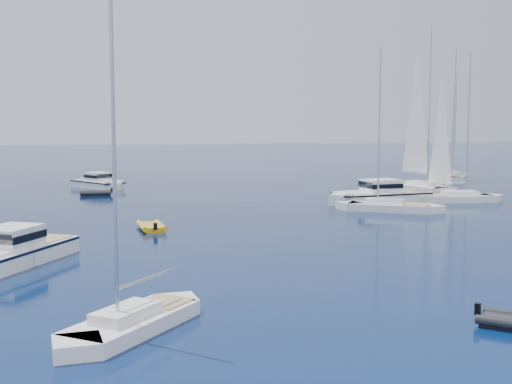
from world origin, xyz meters
TOP-DOWN VIEW (x-y plane):
  - ground at (0.00, 0.00)m, footprint 400.00×400.00m
  - motor_cruiser_left at (-18.25, 11.45)m, footprint 7.12×10.34m
  - motor_cruiser_centre at (10.66, 34.24)m, footprint 11.30×5.44m
  - motor_cruiser_horizon at (-15.80, 53.67)m, footprint 7.38×8.58m
  - sailboat_fore at (-11.77, -1.24)m, footprint 6.81×8.14m
  - sailboat_mid_r at (9.62, 28.71)m, footprint 9.79×6.98m
  - sailboat_centre at (18.27, 33.93)m, footprint 9.98×2.86m
  - sailboat_sails_r at (18.64, 43.01)m, footprint 5.59×12.53m
  - sailboat_sails_far at (28.45, 55.40)m, footprint 8.79×11.95m
  - tender_yellow at (-10.57, 22.17)m, footprint 2.48×3.94m
  - tender_grey_far at (-15.74, 45.60)m, footprint 3.37×2.01m

SIDE VIEW (x-z plane):
  - ground at x=0.00m, z-range 0.00..0.00m
  - motor_cruiser_left at x=-18.25m, z-range -1.31..1.31m
  - motor_cruiser_centre at x=10.66m, z-range -1.42..1.42m
  - motor_cruiser_horizon at x=-15.80m, z-range -1.15..1.15m
  - sailboat_fore at x=-11.77m, z-range -6.24..6.24m
  - sailboat_mid_r at x=9.62m, z-range -7.19..7.19m
  - sailboat_centre at x=18.27m, z-range -7.28..7.28m
  - sailboat_sails_r at x=18.64m, z-range -8.92..8.92m
  - sailboat_sails_far at x=28.45m, z-range -8.84..8.84m
  - tender_yellow at x=-10.57m, z-range -0.47..0.47m
  - tender_grey_far at x=-15.74m, z-range -0.47..0.47m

